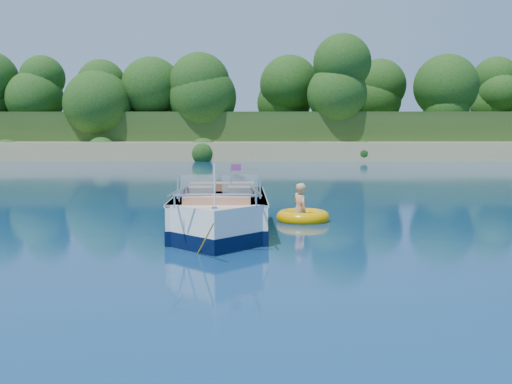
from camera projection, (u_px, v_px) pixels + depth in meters
ground at (339, 246)px, 10.76m from camera, size 160.00×160.00×0.00m
shoreline at (271, 143)px, 74.11m from camera, size 170.00×59.00×6.00m
treeline at (277, 96)px, 51.01m from camera, size 150.00×7.12×8.19m
motorboat at (220, 217)px, 12.12m from camera, size 2.06×5.50×1.83m
tow_tube at (303, 217)px, 13.96m from camera, size 1.60×1.60×0.35m
boy at (299, 220)px, 14.03m from camera, size 0.66×0.80×1.44m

